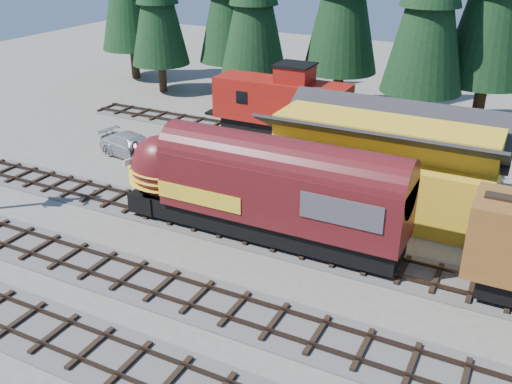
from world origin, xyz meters
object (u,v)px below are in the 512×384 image
at_px(depot, 383,154).
at_px(pickup_truck_b, 134,146).
at_px(pickup_truck_a, 178,155).
at_px(caboose, 282,104).
at_px(locomotive, 252,192).

bearing_deg(depot, pickup_truck_b, -177.96).
bearing_deg(pickup_truck_a, pickup_truck_b, 90.93).
relative_size(depot, caboose, 1.29).
height_order(caboose, pickup_truck_a, caboose).
bearing_deg(locomotive, depot, 54.03).
bearing_deg(caboose, depot, -38.31).
relative_size(depot, locomotive, 0.85).
bearing_deg(locomotive, caboose, 108.83).
distance_m(locomotive, caboose, 14.79).
distance_m(depot, pickup_truck_a, 13.33).
height_order(depot, caboose, caboose).
relative_size(caboose, pickup_truck_b, 1.83).
xyz_separation_m(caboose, pickup_truck_b, (-7.26, -8.10, -1.78)).
distance_m(caboose, pickup_truck_a, 9.12).
bearing_deg(pickup_truck_b, depot, -77.94).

